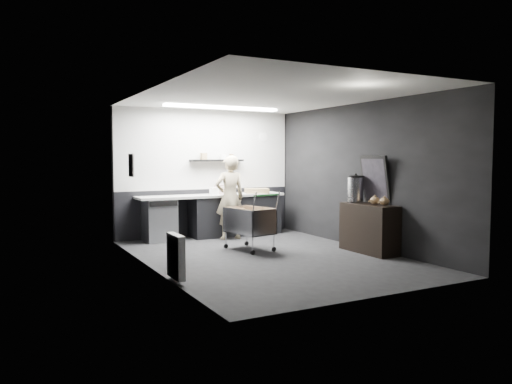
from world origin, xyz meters
TOP-DOWN VIEW (x-y plane):
  - floor at (0.00, 0.00)m, footprint 5.50×5.50m
  - ceiling at (0.00, 0.00)m, footprint 5.50×5.50m
  - wall_back at (0.00, 2.75)m, footprint 5.50×0.00m
  - wall_front at (0.00, -2.75)m, footprint 5.50×0.00m
  - wall_left at (-2.00, 0.00)m, footprint 0.00×5.50m
  - wall_right at (2.00, 0.00)m, footprint 0.00×5.50m
  - kitchen_wall_panel at (0.00, 2.73)m, footprint 3.95×0.02m
  - dado_panel at (0.00, 2.73)m, footprint 3.95×0.02m
  - floating_shelf at (0.20, 2.62)m, footprint 1.20×0.22m
  - wall_clock at (1.40, 2.72)m, footprint 0.20×0.03m
  - poster at (-1.98, 1.30)m, footprint 0.02×0.30m
  - poster_red_band at (-1.98, 1.30)m, footprint 0.02×0.22m
  - radiator at (-1.94, -0.90)m, footprint 0.10×0.50m
  - ceiling_strip at (0.00, 1.85)m, footprint 2.40×0.20m
  - prep_counter at (0.14, 2.42)m, footprint 3.20×0.61m
  - person at (0.21, 1.97)m, footprint 0.65×0.45m
  - shopping_cart at (0.01, 0.71)m, footprint 0.73×1.05m
  - sideboard at (1.78, -0.48)m, footprint 0.49×1.15m
  - fire_extinguisher at (-1.85, -0.65)m, footprint 0.15×0.15m
  - cardboard_box at (1.04, 2.37)m, footprint 0.60×0.53m
  - pink_tub at (0.16, 2.42)m, footprint 0.21×0.21m
  - white_container at (0.03, 2.37)m, footprint 0.17×0.14m

SIDE VIEW (x-z plane):
  - floor at x=0.00m, z-range 0.00..0.00m
  - fire_extinguisher at x=-1.85m, z-range -0.01..0.49m
  - radiator at x=-1.94m, z-range 0.05..0.65m
  - prep_counter at x=0.14m, z-range 0.01..0.91m
  - shopping_cart at x=0.01m, z-range -0.02..1.02m
  - dado_panel at x=0.00m, z-range 0.00..1.00m
  - sideboard at x=1.78m, z-range -0.31..1.41m
  - person at x=0.21m, z-range 0.00..1.72m
  - cardboard_box at x=1.04m, z-range 0.90..1.00m
  - white_container at x=0.03m, z-range 0.90..1.05m
  - pink_tub at x=0.16m, z-range 0.90..1.11m
  - wall_back at x=0.00m, z-range -1.40..4.10m
  - wall_front at x=0.00m, z-range -1.40..4.10m
  - wall_left at x=-2.00m, z-range -1.40..4.10m
  - wall_right at x=2.00m, z-range -1.40..4.10m
  - poster at x=-1.98m, z-range 1.35..1.75m
  - floating_shelf at x=0.20m, z-range 1.60..1.64m
  - poster_red_band at x=-1.98m, z-range 1.57..1.67m
  - kitchen_wall_panel at x=0.00m, z-range 1.00..2.70m
  - wall_clock at x=1.40m, z-range 2.05..2.25m
  - ceiling_strip at x=0.00m, z-range 2.65..2.69m
  - ceiling at x=0.00m, z-range 2.70..2.70m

